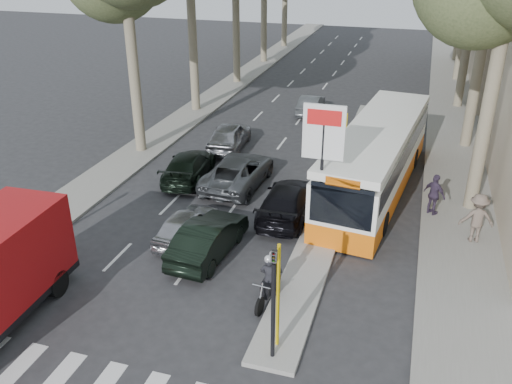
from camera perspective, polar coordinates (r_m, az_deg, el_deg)
ground at (r=17.96m, az=-7.21°, el=-11.93°), size 120.00×120.00×0.00m
sidewalk_right at (r=39.44m, az=20.00°, el=8.11°), size 3.20×70.00×0.12m
median_left at (r=44.60m, az=-2.14°, el=11.51°), size 2.40×64.00×0.12m
traffic_island at (r=26.36m, az=9.02°, el=1.06°), size 1.50×26.00×0.16m
billboard at (r=19.47m, az=7.00°, el=3.77°), size 1.50×12.10×5.60m
traffic_light_island at (r=14.43m, az=1.86°, el=-9.97°), size 0.16×0.41×3.60m
silver_hatchback at (r=21.28m, az=-7.29°, el=-3.43°), size 1.69×3.79×1.27m
dark_hatchback at (r=20.14m, az=-5.02°, el=-4.86°), size 1.81×4.41×1.42m
queue_car_a at (r=25.61m, az=-1.89°, el=2.18°), size 2.52×5.20×1.43m
queue_car_b at (r=22.80m, az=3.32°, el=-0.96°), size 2.12×4.91×1.41m
queue_car_c at (r=30.18m, az=-2.84°, el=5.93°), size 2.14×4.54×1.50m
queue_car_d at (r=36.55m, az=5.81°, el=9.14°), size 1.39×3.80×1.24m
queue_car_e at (r=26.52m, az=-7.11°, el=2.73°), size 2.49×4.83×1.34m
city_bus at (r=25.25m, az=12.60°, el=3.59°), size 4.05×12.39×3.20m
motorcycle at (r=17.76m, az=1.57°, el=-8.98°), size 0.80×2.08×1.77m
pedestrian_near at (r=23.81m, az=18.26°, el=-0.26°), size 1.15×1.05×1.80m
pedestrian_far at (r=22.24m, az=22.25°, el=-2.54°), size 1.35×0.76×1.97m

